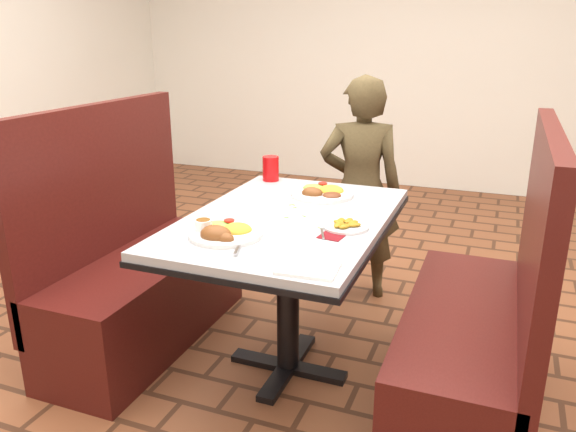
# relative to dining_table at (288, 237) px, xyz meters

# --- Properties ---
(dining_table) EXTENTS (0.81, 1.21, 0.75)m
(dining_table) POSITION_rel_dining_table_xyz_m (0.00, 0.00, 0.00)
(dining_table) COLOR #B7B9BC
(dining_table) RESTS_ON ground
(booth_bench_left) EXTENTS (0.47, 1.20, 1.17)m
(booth_bench_left) POSITION_rel_dining_table_xyz_m (-0.80, 0.00, -0.32)
(booth_bench_left) COLOR #4F1612
(booth_bench_left) RESTS_ON ground
(booth_bench_right) EXTENTS (0.47, 1.20, 1.17)m
(booth_bench_right) POSITION_rel_dining_table_xyz_m (0.80, 0.00, -0.32)
(booth_bench_right) COLOR #4F1612
(booth_bench_right) RESTS_ON ground
(diner_person) EXTENTS (0.53, 0.41, 1.28)m
(diner_person) POSITION_rel_dining_table_xyz_m (0.09, 0.91, -0.02)
(diner_person) COLOR brown
(diner_person) RESTS_ON ground
(near_dinner_plate) EXTENTS (0.28, 0.28, 0.09)m
(near_dinner_plate) POSITION_rel_dining_table_xyz_m (-0.14, -0.32, 0.13)
(near_dinner_plate) COLOR white
(near_dinner_plate) RESTS_ON dining_table
(far_dinner_plate) EXTENTS (0.30, 0.30, 0.08)m
(far_dinner_plate) POSITION_rel_dining_table_xyz_m (0.04, 0.35, 0.12)
(far_dinner_plate) COLOR white
(far_dinner_plate) RESTS_ON dining_table
(plantain_plate) EXTENTS (0.18, 0.18, 0.03)m
(plantain_plate) POSITION_rel_dining_table_xyz_m (0.27, -0.06, 0.11)
(plantain_plate) COLOR white
(plantain_plate) RESTS_ON dining_table
(maroon_napkin) EXTENTS (0.10, 0.10, 0.00)m
(maroon_napkin) POSITION_rel_dining_table_xyz_m (0.25, -0.17, 0.10)
(maroon_napkin) COLOR maroon
(maroon_napkin) RESTS_ON dining_table
(spoon_utensil) EXTENTS (0.05, 0.11, 0.00)m
(spoon_utensil) POSITION_rel_dining_table_xyz_m (0.21, -0.17, 0.10)
(spoon_utensil) COLOR silver
(spoon_utensil) RESTS_ON dining_table
(red_tumbler) EXTENTS (0.08, 0.08, 0.13)m
(red_tumbler) POSITION_rel_dining_table_xyz_m (-0.30, 0.52, 0.16)
(red_tumbler) COLOR red
(red_tumbler) RESTS_ON dining_table
(paper_napkin) EXTENTS (0.21, 0.16, 0.01)m
(paper_napkin) POSITION_rel_dining_table_xyz_m (0.27, -0.50, 0.10)
(paper_napkin) COLOR white
(paper_napkin) RESTS_ON dining_table
(knife_utensil) EXTENTS (0.06, 0.18, 0.00)m
(knife_utensil) POSITION_rel_dining_table_xyz_m (-0.03, -0.40, 0.11)
(knife_utensil) COLOR silver
(knife_utensil) RESTS_ON dining_table
(fork_utensil) EXTENTS (0.08, 0.14, 0.00)m
(fork_utensil) POSITION_rel_dining_table_xyz_m (-0.06, -0.36, 0.11)
(fork_utensil) COLOR #BCBBC0
(fork_utensil) RESTS_ON dining_table
(lettuce_shreds) EXTENTS (0.28, 0.32, 0.00)m
(lettuce_shreds) POSITION_rel_dining_table_xyz_m (0.04, 0.06, 0.10)
(lettuce_shreds) COLOR #73AC45
(lettuce_shreds) RESTS_ON dining_table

